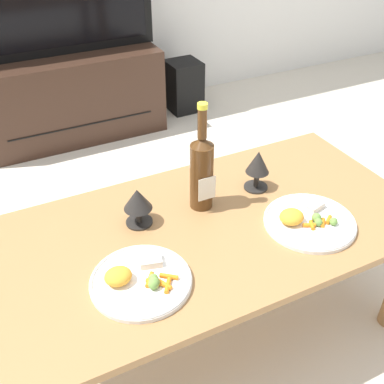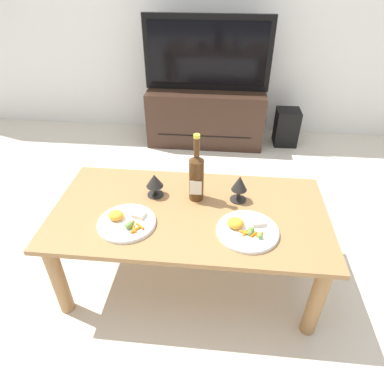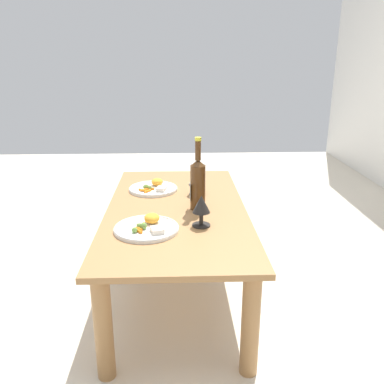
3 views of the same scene
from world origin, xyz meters
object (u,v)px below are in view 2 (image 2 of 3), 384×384
tv_stand (206,116)px  floor_speaker (286,127)px  tv_screen (207,54)px  goblet_left (154,182)px  goblet_right (239,185)px  dinner_plate_right (247,230)px  dining_table (189,223)px  dinner_plate_left (126,222)px  wine_bottle (196,175)px

tv_stand → floor_speaker: tv_stand is taller
tv_screen → goblet_left: (-0.16, -1.56, -0.24)m
tv_screen → goblet_right: bearing=-80.5°
tv_screen → dinner_plate_right: tv_screen is taller
tv_stand → goblet_right: goblet_right is taller
dining_table → dinner_plate_right: dinner_plate_right is taller
dinner_plate_left → dinner_plate_right: 0.55m
goblet_right → dinner_plate_right: size_ratio=0.51×
goblet_right → dinner_plate_left: bearing=-155.2°
tv_stand → goblet_left: size_ratio=8.42×
wine_bottle → dinner_plate_right: 0.36m
floor_speaker → wine_bottle: 1.77m
goblet_right → dinner_plate_left: size_ratio=0.53×
dinner_plate_left → dinner_plate_right: (0.55, 0.00, 0.00)m
tv_screen → dinner_plate_right: size_ratio=3.83×
dinner_plate_right → goblet_left: bearing=152.9°
dining_table → wine_bottle: wine_bottle is taller
goblet_left → goblet_right: 0.42m
tv_stand → tv_screen: (-0.00, -0.00, 0.54)m
tv_stand → wine_bottle: size_ratio=2.93×
dining_table → wine_bottle: size_ratio=3.75×
dinner_plate_left → goblet_left: bearing=69.1°
dining_table → tv_stand: tv_stand is taller
tv_stand → goblet_left: goblet_left is taller
floor_speaker → wine_bottle: size_ratio=0.93×
wine_bottle → tv_screen: bearing=91.9°
floor_speaker → dinner_plate_right: bearing=-105.1°
tv_screen → wine_bottle: bearing=-88.1°
tv_screen → goblet_left: bearing=-95.8°
tv_stand → dinner_plate_left: dinner_plate_left is taller
goblet_left → dining_table: bearing=-30.3°
tv_stand → dining_table: bearing=-89.1°
goblet_left → floor_speaker: bearing=60.0°
floor_speaker → dinner_plate_right: 1.88m
wine_bottle → goblet_left: bearing=178.7°
dining_table → dinner_plate_left: bearing=-155.4°
dinner_plate_left → wine_bottle: bearing=37.5°
goblet_left → dinner_plate_right: (0.46, -0.23, -0.07)m
goblet_left → goblet_right: size_ratio=0.87×
tv_screen → dinner_plate_right: (0.30, -1.79, -0.31)m
tv_screen → goblet_right: 1.60m
goblet_right → tv_stand: bearing=99.5°
tv_screen → goblet_left: tv_screen is taller
dining_table → goblet_left: (-0.19, 0.11, 0.16)m
goblet_right → goblet_left: bearing=180.0°
dinner_plate_left → tv_screen: bearing=82.1°
tv_stand → floor_speaker: bearing=0.2°
floor_speaker → goblet_right: size_ratio=2.33×
dining_table → goblet_left: bearing=149.7°
tv_stand → dinner_plate_left: (-0.25, -1.80, 0.23)m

